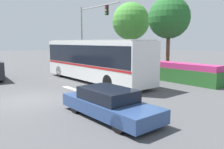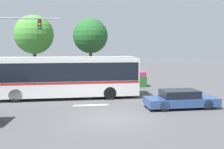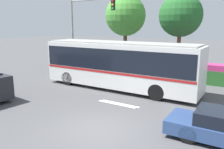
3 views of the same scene
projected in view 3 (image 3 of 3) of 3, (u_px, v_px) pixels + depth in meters
ground_plane at (99, 129)px, 9.98m from camera, size 140.00×140.00×0.00m
city_bus at (119, 63)px, 16.02m from camera, size 11.16×2.60×3.28m
traffic_light_pole at (85, 23)px, 20.97m from camera, size 6.39×0.24×6.83m
flowering_hedge at (204, 73)px, 17.92m from camera, size 6.08×1.24×1.51m
street_tree_left at (125, 16)px, 23.37m from camera, size 4.08×4.08×7.40m
street_tree_centre at (180, 16)px, 19.52m from camera, size 3.64×3.64×7.04m
lane_stripe_near at (120, 104)px, 13.23m from camera, size 2.40×0.16×0.01m
lane_stripe_mid at (208, 123)px, 10.54m from camera, size 2.40×0.16×0.01m
lane_stripe_far at (116, 104)px, 13.13m from camera, size 2.40×0.16×0.01m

